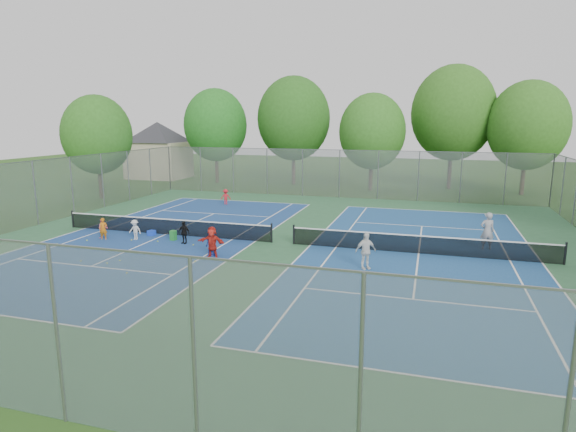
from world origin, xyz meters
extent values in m
plane|color=#274E18|center=(0.00, 0.00, 0.00)|extent=(120.00, 120.00, 0.00)
cube|color=#2C5D39|center=(0.00, 0.00, 0.01)|extent=(32.00, 32.00, 0.01)
cube|color=navy|center=(-7.00, 0.00, 0.02)|extent=(10.97, 23.77, 0.01)
cube|color=navy|center=(7.00, 0.00, 0.02)|extent=(10.97, 23.77, 0.01)
cube|color=black|center=(-7.00, 0.00, 0.46)|extent=(12.87, 0.10, 0.91)
cube|color=black|center=(7.00, 0.00, 0.46)|extent=(12.87, 0.10, 0.91)
cube|color=gray|center=(0.00, 16.00, 2.00)|extent=(32.00, 0.10, 4.00)
cube|color=gray|center=(0.00, -16.00, 2.00)|extent=(32.00, 0.10, 4.00)
cube|color=gray|center=(-16.00, 0.00, 2.00)|extent=(0.10, 32.00, 4.00)
cube|color=#B7A88C|center=(-22.00, 24.00, 2.00)|extent=(6.00, 5.00, 4.00)
pyramid|color=#2D2D33|center=(-22.00, 24.00, 6.20)|extent=(11.03, 11.03, 2.20)
cylinder|color=#443326|center=(-14.00, 22.00, 1.75)|extent=(0.36, 0.36, 3.50)
ellipsoid|color=#21671D|center=(-14.00, 22.00, 5.90)|extent=(6.40, 6.40, 7.36)
cylinder|color=#443326|center=(-6.00, 23.00, 1.93)|extent=(0.36, 0.36, 3.85)
ellipsoid|color=#265919|center=(-6.00, 23.00, 6.55)|extent=(7.20, 7.20, 8.28)
cylinder|color=#443326|center=(2.00, 21.00, 1.57)|extent=(0.36, 0.36, 3.15)
ellipsoid|color=#2E671D|center=(2.00, 21.00, 5.40)|extent=(6.00, 6.00, 6.90)
cylinder|color=#443326|center=(9.00, 24.00, 2.10)|extent=(0.36, 0.36, 4.20)
ellipsoid|color=#2E601B|center=(9.00, 24.00, 7.05)|extent=(7.60, 7.60, 8.74)
cylinder|color=#443326|center=(15.00, 22.00, 1.75)|extent=(0.36, 0.36, 3.50)
ellipsoid|color=#2F631C|center=(15.00, 22.00, 5.97)|extent=(6.60, 6.60, 7.59)
cylinder|color=#443326|center=(-19.00, 10.00, 1.57)|extent=(0.36, 0.36, 3.15)
ellipsoid|color=#2A611C|center=(-19.00, 10.00, 5.25)|extent=(5.60, 5.60, 6.44)
cube|color=blue|center=(-7.67, -0.44, 0.15)|extent=(0.41, 0.41, 0.30)
cube|color=green|center=(-5.90, -1.08, 0.28)|extent=(0.32, 0.32, 0.55)
imported|color=#CC6D13|center=(-9.66, -2.00, 0.60)|extent=(0.51, 0.42, 1.20)
imported|color=#DD5684|center=(-9.84, -1.78, 0.55)|extent=(0.64, 0.56, 1.11)
imported|color=silver|center=(-7.97, -1.54, 0.56)|extent=(0.72, 0.42, 1.12)
imported|color=black|center=(-4.99, -1.53, 0.61)|extent=(0.76, 0.41, 1.23)
imported|color=navy|center=(-2.59, -3.18, 0.66)|extent=(0.76, 0.65, 1.32)
imported|color=red|center=(-2.42, -3.50, 0.76)|extent=(1.44, 0.55, 1.52)
imported|color=red|center=(-7.75, 10.10, 0.60)|extent=(0.89, 0.72, 1.20)
imported|color=#969698|center=(10.24, 1.81, 0.96)|extent=(0.79, 0.62, 1.93)
imported|color=silver|center=(4.80, -3.21, 0.83)|extent=(1.03, 0.88, 1.66)
sphere|color=#C0D832|center=(-7.95, -5.90, 0.03)|extent=(0.07, 0.07, 0.07)
sphere|color=#B0D631|center=(-6.26, -5.33, 0.03)|extent=(0.07, 0.07, 0.07)
sphere|color=#B7D832|center=(-6.51, -1.67, 0.03)|extent=(0.07, 0.07, 0.07)
sphere|color=#A7C42D|center=(-11.29, -3.67, 0.03)|extent=(0.07, 0.07, 0.07)
sphere|color=#ACC62E|center=(-6.56, -5.85, 0.03)|extent=(0.07, 0.07, 0.07)
sphere|color=#C8E735|center=(-10.31, -2.57, 0.03)|extent=(0.07, 0.07, 0.07)
sphere|color=yellow|center=(-2.85, -4.43, 0.03)|extent=(0.07, 0.07, 0.07)
sphere|color=gold|center=(-4.32, -1.81, 0.03)|extent=(0.07, 0.07, 0.07)
sphere|color=gold|center=(-8.04, -1.80, 0.03)|extent=(0.07, 0.07, 0.07)
sphere|color=gold|center=(-4.85, -6.82, 0.03)|extent=(0.07, 0.07, 0.07)
camera|label=1|loc=(7.37, -23.64, 6.48)|focal=30.00mm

